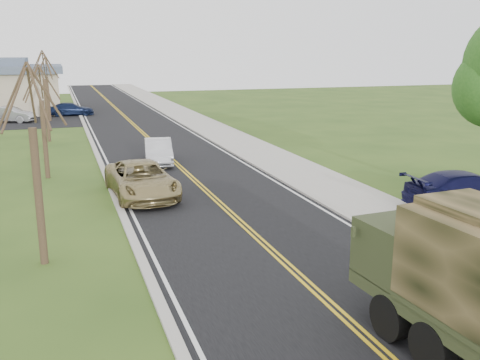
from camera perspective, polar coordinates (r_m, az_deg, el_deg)
name	(u,v)px	position (r m, az deg, el deg)	size (l,w,h in m)	color
road	(135,126)	(47.35, -11.09, 5.65)	(8.00, 120.00, 0.01)	black
curb_right	(182,124)	(48.06, -6.17, 6.01)	(0.30, 120.00, 0.12)	#9E998E
sidewalk_right	(201,123)	(48.47, -4.14, 6.10)	(3.20, 120.00, 0.10)	#9E998E
curb_left	(86,128)	(46.97, -16.13, 5.36)	(0.30, 120.00, 0.10)	#9E998E
bare_tree_a	(37,180)	(16.93, -20.83, -0.04)	(1.93, 2.26, 6.08)	#38281C
bare_tree_b	(44,130)	(28.77, -20.19, 5.02)	(1.83, 2.14, 5.73)	#38281C
bare_tree_c	(46,103)	(40.66, -19.97, 7.75)	(2.04, 2.39, 6.42)	#38281C
bare_tree_d	(48,93)	(52.64, -19.80, 8.68)	(1.88, 2.20, 5.91)	#38281C
suv_champagne	(142,180)	(24.21, -10.46, 0.05)	(2.58, 5.59, 1.55)	#998856
sedan_silver	(158,151)	(31.24, -8.70, 3.03)	(1.50, 4.30, 1.42)	silver
pickup_navy	(465,189)	(24.08, 22.89, -0.94)	(2.13, 5.23, 1.52)	black
lot_car_silver	(10,114)	(53.32, -23.34, 6.44)	(1.53, 4.40, 1.45)	#A2A2A6
lot_car_navy	(71,109)	(56.80, -17.58, 7.22)	(1.81, 4.45, 1.29)	#0E1835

